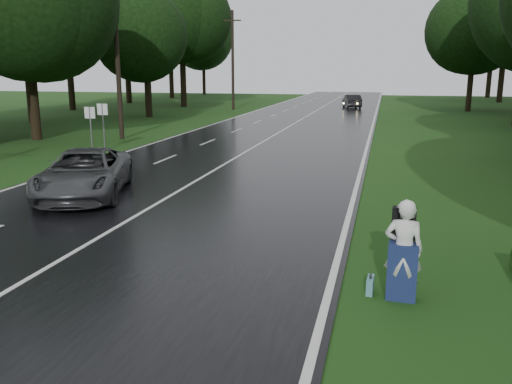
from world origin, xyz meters
TOP-DOWN VIEW (x-y plane):
  - ground at (0.00, 0.00)m, footprint 160.00×160.00m
  - road at (0.00, 20.00)m, footprint 12.00×140.00m
  - lane_center at (0.00, 20.00)m, footprint 0.12×140.00m
  - grey_car at (-2.70, 6.80)m, footprint 4.06×5.84m
  - far_car at (3.14, 49.13)m, footprint 2.40×4.47m
  - hitchhiker at (7.08, 1.14)m, footprint 0.70×0.63m
  - suitcase at (6.54, 1.26)m, footprint 0.14×0.42m
  - utility_pole_mid at (-8.50, 20.34)m, footprint 1.80×0.28m
  - utility_pole_far at (-8.50, 44.18)m, footprint 1.80×0.28m
  - road_sign_a at (-7.20, 14.84)m, footprint 0.55×0.10m
  - road_sign_b at (-7.20, 16.03)m, footprint 0.57×0.10m
  - tree_left_d at (-13.23, 18.89)m, footprint 8.44×8.44m
  - tree_left_e at (-13.35, 34.58)m, footprint 7.46×7.46m
  - tree_left_f at (-15.09, 47.34)m, footprint 11.11×11.11m
  - tree_right_f at (14.55, 47.73)m, footprint 8.74×8.74m

SIDE VIEW (x-z plane):
  - ground at x=0.00m, z-range 0.00..0.00m
  - utility_pole_mid at x=-8.50m, z-range -5.42..5.42m
  - utility_pole_far at x=-8.50m, z-range -4.85..4.85m
  - road_sign_a at x=-7.20m, z-range -1.14..1.14m
  - road_sign_b at x=-7.20m, z-range -1.18..1.18m
  - tree_left_d at x=-13.23m, z-range -6.59..6.59m
  - tree_left_e at x=-13.35m, z-range -5.83..5.83m
  - tree_left_f at x=-15.09m, z-range -8.68..8.68m
  - tree_right_f at x=14.55m, z-range -6.83..6.83m
  - road at x=0.00m, z-range 0.00..0.04m
  - lane_center at x=0.00m, z-range 0.04..0.05m
  - suitcase at x=6.54m, z-range 0.00..0.30m
  - far_car at x=3.14m, z-range 0.04..1.44m
  - grey_car at x=-2.70m, z-range 0.04..1.52m
  - hitchhiker at x=7.08m, z-range -0.07..1.79m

